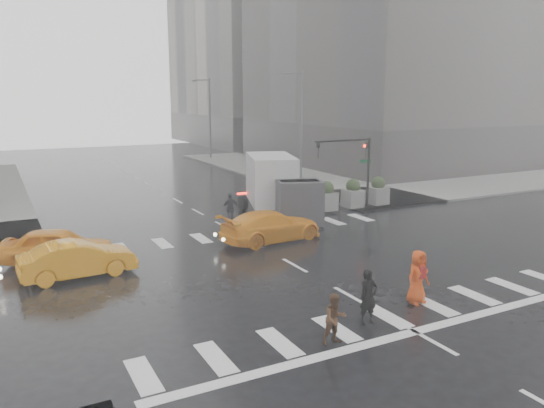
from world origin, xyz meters
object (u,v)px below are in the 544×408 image
taxi_mid (78,259)px  taxi_front (58,246)px  pedestrian_brown (335,319)px  box_truck (278,185)px  pedestrian_orange (418,277)px  traffic_signal_pole (356,159)px

taxi_mid → taxi_front: bearing=9.1°
pedestrian_brown → box_truck: 16.59m
pedestrian_brown → box_truck: bearing=70.2°
pedestrian_orange → taxi_mid: pedestrian_orange is taller
traffic_signal_pole → pedestrian_orange: 15.59m
traffic_signal_pole → pedestrian_brown: bearing=-128.1°
pedestrian_orange → box_truck: box_truck is taller
pedestrian_brown → taxi_mid: bearing=123.7°
taxi_front → taxi_mid: (0.50, -2.26, -0.05)m
pedestrian_orange → box_truck: 14.21m
traffic_signal_pole → taxi_mid: 18.28m
traffic_signal_pole → taxi_front: size_ratio=0.99×
taxi_mid → box_truck: box_truck is taller
pedestrian_brown → taxi_front: size_ratio=0.34×
pedestrian_orange → box_truck: size_ratio=0.28×
traffic_signal_pole → pedestrian_brown: (-11.62, -14.81, -2.46)m
taxi_front → box_truck: bearing=-55.3°
taxi_front → taxi_mid: taxi_front is taller
traffic_signal_pole → pedestrian_orange: (-7.34, -13.56, -2.27)m
pedestrian_orange → box_truck: (2.10, 14.02, 0.96)m
taxi_front → taxi_mid: size_ratio=1.03×
taxi_front → taxi_mid: bearing=-148.1°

